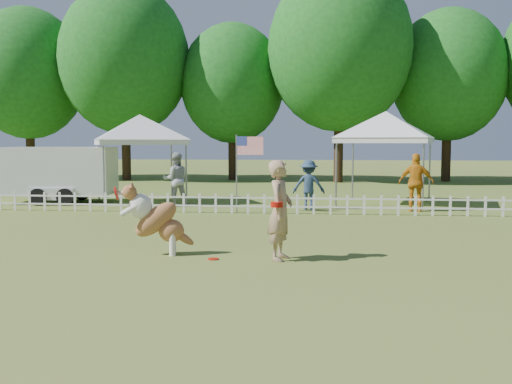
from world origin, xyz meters
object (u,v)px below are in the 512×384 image
canopy_tent_left (140,160)px  spectator_c (416,183)px  frisbee_on_turf (213,259)px  spectator_b (309,185)px  cargo_trailer (61,174)px  canopy_tent_right (385,159)px  flag_pole (237,174)px  handler (280,210)px  dog (157,219)px  spectator_a (176,179)px

canopy_tent_left → spectator_c: (9.39, -1.63, -0.63)m
frisbee_on_turf → spectator_b: spectator_b is taller
spectator_c → cargo_trailer: bearing=2.6°
canopy_tent_right → flag_pole: canopy_tent_right is taller
frisbee_on_turf → flag_pole: (-0.56, 7.15, 1.19)m
spectator_b → handler: bearing=88.1°
dog → canopy_tent_left: bearing=96.7°
dog → cargo_trailer: 10.86m
flag_pole → handler: bearing=-64.5°
canopy_tent_right → spectator_a: canopy_tent_right is taller
canopy_tent_left → canopy_tent_right: canopy_tent_right is taller
cargo_trailer → spectator_b: size_ratio=2.91×
handler → spectator_b: bearing=7.4°
canopy_tent_left → spectator_a: size_ratio=1.69×
canopy_tent_left → cargo_trailer: size_ratio=0.67×
canopy_tent_right → spectator_c: canopy_tent_right is taller
spectator_a → spectator_b: 4.52m
dog → cargo_trailer: bearing=111.6°
cargo_trailer → dog: bearing=-61.9°
handler → flag_pole: (-1.80, 7.05, 0.27)m
dog → cargo_trailer: (-6.10, 8.98, 0.33)m
flag_pole → spectator_c: 5.64m
handler → dog: bearing=95.5°
handler → spectator_c: handler is taller
handler → spectator_a: bearing=36.1°
canopy_tent_right → flag_pole: 5.67m
canopy_tent_right → cargo_trailer: canopy_tent_right is taller
canopy_tent_right → dog: bearing=-104.3°
frisbee_on_turf → cargo_trailer: bearing=128.0°
flag_pole → spectator_c: flag_pole is taller
frisbee_on_turf → dog: bearing=164.9°
canopy_tent_right → spectator_a: bearing=-153.3°
canopy_tent_left → cargo_trailer: canopy_tent_left is taller
dog → cargo_trailer: size_ratio=0.30×
canopy_tent_left → spectator_a: canopy_tent_left is taller
cargo_trailer → spectator_b: cargo_trailer is taller
canopy_tent_right → spectator_c: size_ratio=1.74×
frisbee_on_turf → canopy_tent_right: 11.06m
canopy_tent_right → flag_pole: bearing=-134.1°
canopy_tent_left → cargo_trailer: bearing=161.0°
handler → frisbee_on_turf: (-1.24, -0.10, -0.91)m
dog → spectator_b: bearing=57.7°
dog → handler: bearing=-17.5°
frisbee_on_turf → canopy_tent_left: size_ratio=0.07×
canopy_tent_left → spectator_a: 1.94m
cargo_trailer → canopy_tent_left: bearing=-0.2°
flag_pole → spectator_a: (-2.28, 1.43, -0.29)m
frisbee_on_turf → flag_pole: bearing=94.5°
frisbee_on_turf → canopy_tent_right: canopy_tent_right is taller
dog → frisbee_on_turf: bearing=-27.6°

